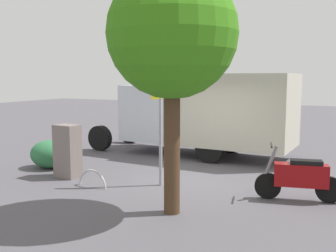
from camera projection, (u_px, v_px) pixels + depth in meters
The scene contains 8 objects.
ground_plane at pixel (191, 180), 10.02m from camera, with size 60.00×60.00×0.00m, color #524F56.
box_truck_near at pixel (205, 110), 13.03m from camera, with size 7.12×2.54×2.74m.
motorcycle at pixel (300, 177), 8.30m from camera, with size 1.79×0.68×1.20m.
stop_sign at pixel (160, 94), 9.28m from camera, with size 0.71×0.33×3.35m.
street_tree at pixel (172, 35), 7.20m from camera, with size 2.44×2.44×4.65m.
utility_cabinet at pixel (68, 151), 10.28m from camera, with size 0.64×0.44×1.39m, color slate.
bike_rack_hoop at pixel (92, 187), 9.45m from camera, with size 0.85×0.85×0.05m, color #B7B7BC.
shrub_near_sign at pixel (50, 154), 11.36m from camera, with size 1.19×0.98×0.81m, color #2F6F42.
Camera 1 is at (-3.74, 9.05, 2.61)m, focal length 41.87 mm.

